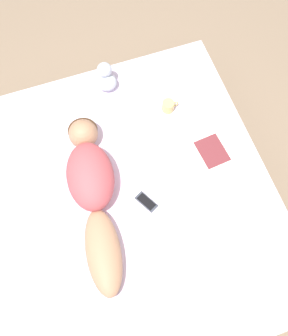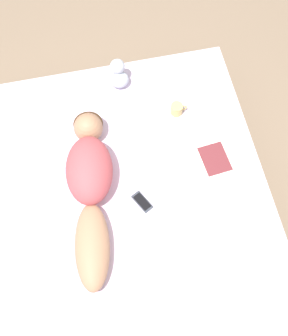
{
  "view_description": "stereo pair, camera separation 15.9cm",
  "coord_description": "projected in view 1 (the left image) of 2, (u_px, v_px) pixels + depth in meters",
  "views": [
    {
      "loc": [
        -0.24,
        -1.06,
        3.29
      ],
      "look_at": [
        0.18,
        0.15,
        0.56
      ],
      "focal_mm": 50.0,
      "sensor_mm": 36.0,
      "label": 1
    },
    {
      "loc": [
        -0.09,
        -1.1,
        3.29
      ],
      "look_at": [
        0.18,
        0.15,
        0.56
      ],
      "focal_mm": 50.0,
      "sensor_mm": 36.0,
      "label": 2
    }
  ],
  "objects": [
    {
      "name": "plush_toy",
      "position": [
        106.0,
        78.0,
        3.27
      ],
      "size": [
        0.14,
        0.16,
        0.2
      ],
      "color": "#B2BCCC",
      "rests_on": "bed"
    },
    {
      "name": "ground_plane",
      "position": [
        128.0,
        224.0,
        3.44
      ],
      "size": [
        12.0,
        12.0,
        0.0
      ],
      "primitive_type": "plane",
      "color": "#7A6651"
    },
    {
      "name": "coffee_mug",
      "position": [
        168.0,
        106.0,
        3.23
      ],
      "size": [
        0.12,
        0.08,
        0.08
      ],
      "color": "tan",
      "rests_on": "bed"
    },
    {
      "name": "person",
      "position": [
        92.0,
        187.0,
        2.91
      ],
      "size": [
        0.38,
        1.21,
        0.24
      ],
      "rotation": [
        0.0,
        0.0,
        -0.13
      ],
      "color": "#A37556",
      "rests_on": "bed"
    },
    {
      "name": "cell_phone",
      "position": [
        146.0,
        202.0,
        2.97
      ],
      "size": [
        0.13,
        0.16,
        0.01
      ],
      "rotation": [
        0.0,
        0.0,
        0.49
      ],
      "color": "#333842",
      "rests_on": "bed"
    },
    {
      "name": "open_magazine",
      "position": [
        195.0,
        158.0,
        3.1
      ],
      "size": [
        0.55,
        0.37,
        0.01
      ],
      "rotation": [
        0.0,
        0.0,
        0.1
      ],
      "color": "silver",
      "rests_on": "bed"
    },
    {
      "name": "bed",
      "position": [
        127.0,
        213.0,
        3.22
      ],
      "size": [
        1.94,
        2.13,
        0.51
      ],
      "color": "beige",
      "rests_on": "ground_plane"
    }
  ]
}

